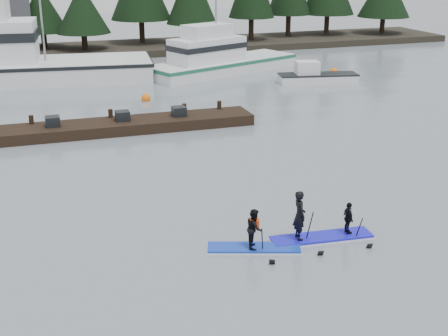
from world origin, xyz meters
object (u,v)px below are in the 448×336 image
object	(u,v)px
fishing_boat_medium	(219,66)
paddleboard_solo	(254,235)
paddleboard_duo	(318,224)
floating_dock	(94,128)

from	to	relation	value
fishing_boat_medium	paddleboard_solo	distance (m)	29.47
paddleboard_solo	paddleboard_duo	distance (m)	2.20
fishing_boat_medium	paddleboard_solo	xyz separation A→B (m)	(-8.44, -28.24, -0.03)
floating_dock	paddleboard_solo	world-z (taller)	paddleboard_solo
fishing_boat_medium	paddleboard_duo	bearing A→B (deg)	-124.10
floating_dock	paddleboard_solo	xyz separation A→B (m)	(2.88, -14.84, 0.22)
paddleboard_solo	paddleboard_duo	world-z (taller)	paddleboard_duo
fishing_boat_medium	floating_dock	size ratio (longest dim) A/B	0.77
fishing_boat_medium	floating_dock	bearing A→B (deg)	-151.82
fishing_boat_medium	paddleboard_duo	size ratio (longest dim) A/B	3.75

